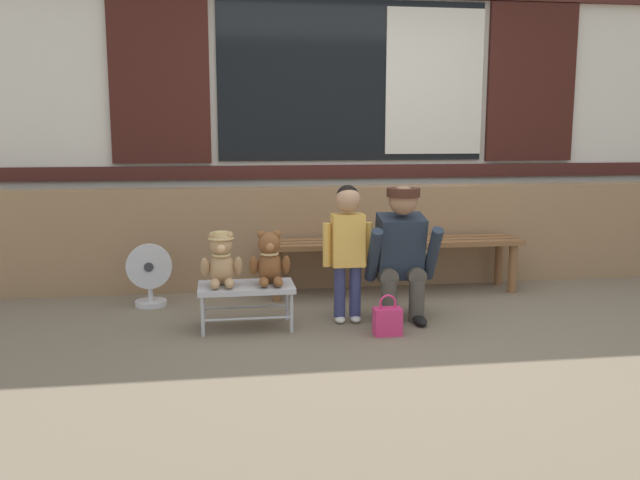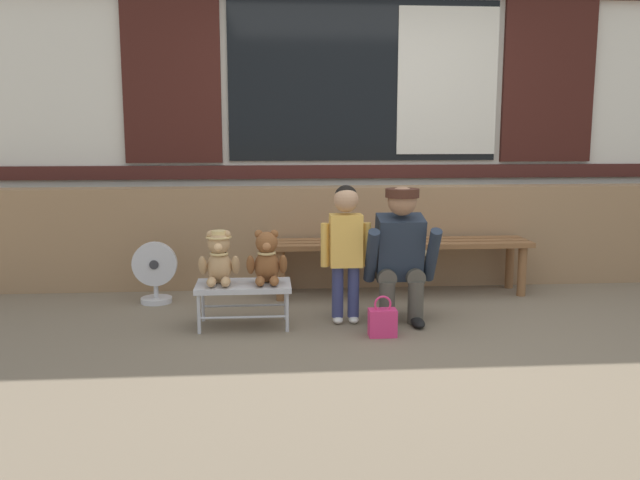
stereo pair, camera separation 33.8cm
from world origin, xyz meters
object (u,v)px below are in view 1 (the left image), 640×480
Objects in this scene: child_standing at (348,238)px; adult_crouching at (402,252)px; teddy_bear_plain at (270,260)px; handbag_on_ground at (387,321)px; small_display_bench at (246,289)px; teddy_bear_with_hat at (221,260)px; floor_fan at (150,275)px; wooden_bench_long at (394,248)px.

adult_crouching is (0.39, 0.02, -0.11)m from child_standing.
teddy_bear_plain is 0.88m from handbag_on_ground.
small_display_bench is at bearing 161.64° from handbag_on_ground.
teddy_bear_with_hat is 0.32m from teddy_bear_plain.
teddy_bear_plain is 1.12m from floor_fan.
child_standing reaches higher than wooden_bench_long.
teddy_bear_with_hat is 0.90m from floor_fan.
teddy_bear_plain is at bearing -0.13° from teddy_bear_with_hat.
adult_crouching is at bearing 62.25° from handbag_on_ground.
teddy_bear_with_hat is (-1.40, -0.82, 0.10)m from wooden_bench_long.
adult_crouching is at bearing 2.86° from small_display_bench.
adult_crouching is at bearing -19.35° from floor_fan.
wooden_bench_long is at bearing 33.70° from small_display_bench.
adult_crouching reaches higher than handbag_on_ground.
small_display_bench is 1.33× the size of floor_fan.
handbag_on_ground is at bearing -15.86° from teddy_bear_with_hat.
small_display_bench is at bearing -179.49° from teddy_bear_plain.
child_standing is 3.52× the size of handbag_on_ground.
child_standing reaches higher than adult_crouching.
child_standing is (0.54, 0.04, 0.13)m from teddy_bear_plain.
floor_fan is at bearing -175.83° from wooden_bench_long.
wooden_bench_long is 1.36m from teddy_bear_plain.
small_display_bench is 0.26m from teddy_bear_with_hat.
teddy_bear_with_hat is 0.87m from child_standing.
teddy_bear_with_hat is 1.34× the size of handbag_on_ground.
handbag_on_ground is at bearing -106.44° from wooden_bench_long.
small_display_bench is at bearing -146.30° from wooden_bench_long.
wooden_bench_long is 1.49m from small_display_bench.
wooden_bench_long is 5.78× the size of teddy_bear_with_hat.
child_standing is 1.58m from floor_fan.
small_display_bench is 0.97m from handbag_on_ground.
adult_crouching is 1.98× the size of floor_fan.
floor_fan is (-1.40, 0.64, -0.35)m from child_standing.
teddy_bear_plain is at bearing -38.44° from floor_fan.
child_standing is 1.01× the size of adult_crouching.
floor_fan is at bearing 141.56° from teddy_bear_plain.
teddy_bear_with_hat is at bearing -51.64° from floor_fan.
floor_fan is at bearing 128.36° from teddy_bear_with_hat.
handbag_on_ground is (1.06, -0.30, -0.38)m from teddy_bear_with_hat.
child_standing is (0.86, 0.04, 0.12)m from teddy_bear_with_hat.
wooden_bench_long is 1.95m from floor_fan.
child_standing is 2.00× the size of floor_fan.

